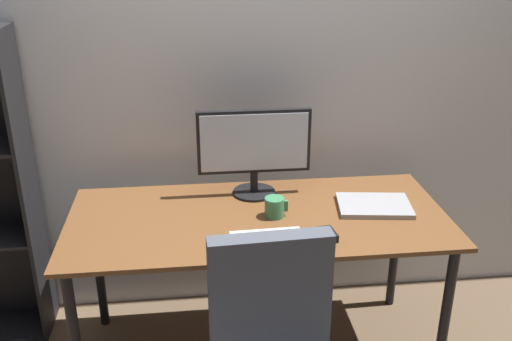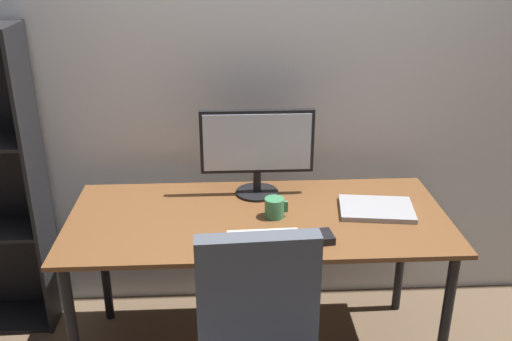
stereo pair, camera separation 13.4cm
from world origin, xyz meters
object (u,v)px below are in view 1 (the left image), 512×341
object	(u,v)px
mouse	(328,235)
laptop	(374,206)
keyboard	(267,237)
desk	(258,232)
coffee_mug	(275,207)
monitor	(254,147)

from	to	relation	value
mouse	laptop	world-z (taller)	mouse
mouse	keyboard	bearing A→B (deg)	167.57
desk	mouse	size ratio (longest dim) A/B	17.14
desk	keyboard	world-z (taller)	keyboard
laptop	keyboard	bearing A→B (deg)	-148.62
keyboard	coffee_mug	xyz separation A→B (m)	(0.06, 0.19, 0.03)
monitor	coffee_mug	world-z (taller)	monitor
keyboard	laptop	bearing A→B (deg)	21.73
mouse	laptop	xyz separation A→B (m)	(0.27, 0.24, -0.01)
monitor	coffee_mug	distance (m)	0.31
mouse	laptop	size ratio (longest dim) A/B	0.30
monitor	keyboard	xyz separation A→B (m)	(0.00, -0.44, -0.23)
keyboard	mouse	world-z (taller)	mouse
keyboard	mouse	xyz separation A→B (m)	(0.25, -0.02, 0.01)
desk	laptop	world-z (taller)	laptop
monitor	desk	bearing A→B (deg)	-92.03
desk	keyboard	distance (m)	0.22
monitor	mouse	xyz separation A→B (m)	(0.25, -0.45, -0.22)
desk	mouse	world-z (taller)	mouse
laptop	coffee_mug	bearing A→B (deg)	-168.42
desk	monitor	xyz separation A→B (m)	(0.01, 0.23, 0.31)
monitor	mouse	distance (m)	0.56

